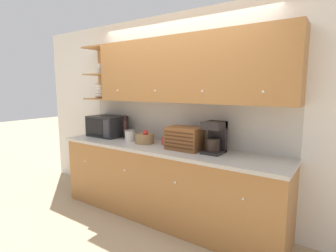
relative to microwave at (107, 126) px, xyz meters
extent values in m
plane|color=tan|center=(1.12, 0.22, -1.09)|extent=(24.00, 24.00, 0.00)
cube|color=silver|center=(1.12, 0.25, 0.21)|extent=(5.39, 0.06, 2.60)
cube|color=#A36B38|center=(1.12, -0.09, -0.64)|extent=(2.99, 0.62, 0.89)
cube|color=#B7B2A8|center=(1.12, -0.11, -0.17)|extent=(3.01, 0.65, 0.04)
sphere|color=white|center=(0.00, -0.41, -0.44)|extent=(0.03, 0.03, 0.03)
sphere|color=white|center=(0.74, -0.41, -0.44)|extent=(0.03, 0.03, 0.03)
sphere|color=white|center=(1.49, -0.41, -0.44)|extent=(0.03, 0.03, 0.03)
sphere|color=white|center=(2.24, -0.41, -0.44)|extent=(0.03, 0.03, 0.03)
cube|color=#B7B2A8|center=(1.12, 0.21, 0.12)|extent=(2.99, 0.01, 0.55)
cube|color=#A36B38|center=(1.33, 0.05, 0.78)|extent=(2.57, 0.33, 0.78)
cube|color=#A36B38|center=(-0.17, 0.21, 0.78)|extent=(0.42, 0.02, 0.78)
cube|color=#A36B38|center=(-0.17, 0.05, 0.40)|extent=(0.42, 0.33, 0.02)
cube|color=#A36B38|center=(-0.17, 0.05, 0.77)|extent=(0.42, 0.33, 0.02)
cube|color=#A36B38|center=(-0.17, 0.05, 1.16)|extent=(0.42, 0.33, 0.02)
sphere|color=white|center=(0.36, -0.12, 0.53)|extent=(0.03, 0.03, 0.03)
sphere|color=white|center=(1.01, -0.12, 0.53)|extent=(0.03, 0.03, 0.03)
sphere|color=white|center=(1.65, -0.12, 0.53)|extent=(0.03, 0.03, 0.03)
sphere|color=white|center=(2.29, -0.12, 0.53)|extent=(0.03, 0.03, 0.03)
ellipsoid|color=silver|center=(-0.17, 0.05, 0.45)|extent=(0.18, 0.18, 0.08)
ellipsoid|color=silver|center=(-0.17, 0.05, 0.50)|extent=(0.18, 0.18, 0.08)
ellipsoid|color=silver|center=(-0.17, 0.05, 0.55)|extent=(0.18, 0.18, 0.08)
ellipsoid|color=silver|center=(-0.17, 0.05, 0.60)|extent=(0.18, 0.18, 0.08)
cylinder|color=silver|center=(-0.17, 0.05, 0.81)|extent=(0.07, 0.07, 0.08)
cylinder|color=silver|center=(-0.17, 0.05, 0.89)|extent=(0.07, 0.07, 0.07)
cube|color=black|center=(0.00, 0.00, 0.00)|extent=(0.53, 0.37, 0.31)
cube|color=black|center=(-0.06, -0.19, 0.00)|extent=(0.37, 0.01, 0.24)
cube|color=#2D2D33|center=(0.19, -0.19, 0.00)|extent=(0.12, 0.01, 0.24)
cylinder|color=black|center=(0.34, 0.05, -0.04)|extent=(0.08, 0.08, 0.23)
sphere|color=black|center=(0.34, 0.05, 0.08)|extent=(0.08, 0.08, 0.08)
cylinder|color=black|center=(0.34, 0.05, 0.14)|extent=(0.03, 0.03, 0.08)
cylinder|color=silver|center=(0.52, -0.06, -0.08)|extent=(0.14, 0.14, 0.14)
cylinder|color=gray|center=(0.52, -0.06, -0.01)|extent=(0.15, 0.15, 0.01)
cylinder|color=#937047|center=(0.80, -0.07, -0.09)|extent=(0.25, 0.25, 0.12)
sphere|color=red|center=(0.83, -0.09, -0.01)|extent=(0.08, 0.08, 0.08)
cylinder|color=#B73D38|center=(1.06, 0.01, -0.11)|extent=(0.09, 0.09, 0.10)
torus|color=#B73D38|center=(1.11, 0.01, -0.10)|extent=(0.01, 0.07, 0.07)
cube|color=brown|center=(1.41, -0.09, -0.02)|extent=(0.41, 0.26, 0.27)
cube|color=#432713|center=(1.41, -0.22, -0.10)|extent=(0.38, 0.01, 0.02)
cube|color=#432713|center=(1.41, -0.22, -0.06)|extent=(0.38, 0.01, 0.02)
cube|color=#432713|center=(1.41, -0.22, -0.02)|extent=(0.38, 0.01, 0.02)
cube|color=#432713|center=(1.41, -0.22, 0.02)|extent=(0.38, 0.01, 0.02)
cube|color=#432713|center=(1.41, -0.22, 0.07)|extent=(0.38, 0.01, 0.02)
cube|color=black|center=(1.77, -0.05, -0.14)|extent=(0.21, 0.26, 0.03)
cylinder|color=black|center=(1.77, -0.07, -0.05)|extent=(0.16, 0.16, 0.14)
cube|color=black|center=(1.77, 0.05, 0.02)|extent=(0.21, 0.06, 0.35)
cube|color=black|center=(1.77, -0.05, 0.16)|extent=(0.21, 0.26, 0.08)
camera|label=1|loc=(2.96, -2.69, 0.57)|focal=28.00mm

